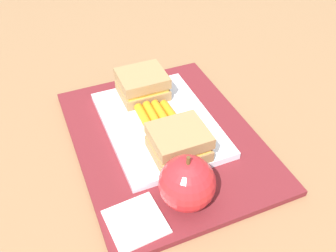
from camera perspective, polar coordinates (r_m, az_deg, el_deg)
ground_plane at (r=0.60m, az=-0.46°, el=-2.24°), size 2.40×2.40×0.00m
lunchbag_mat at (r=0.60m, az=-0.46°, el=-1.90°), size 0.36×0.28×0.01m
food_tray at (r=0.61m, az=-1.36°, el=0.34°), size 0.23×0.17×0.01m
sandwich_half_left at (r=0.65m, az=-3.96°, el=6.39°), size 0.07×0.08×0.04m
sandwich_half_right at (r=0.54m, az=1.67°, el=-2.49°), size 0.07×0.08×0.04m
carrot_sticks_bundle at (r=0.60m, az=-1.42°, el=1.28°), size 0.08×0.06×0.02m
apple at (r=0.48m, az=2.95°, el=-8.76°), size 0.08×0.08×0.09m
paper_napkin at (r=0.49m, az=-4.97°, el=-14.41°), size 0.08×0.08×0.00m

